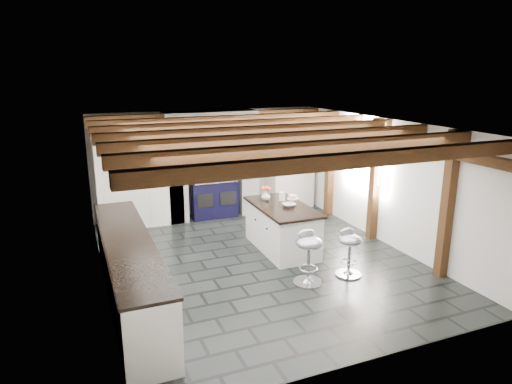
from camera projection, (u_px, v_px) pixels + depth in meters
name	position (u px, v px, depth m)	size (l,w,h in m)	color
ground	(259.00, 261.00, 7.75)	(6.00, 6.00, 0.00)	black
room_shell	(200.00, 184.00, 8.51)	(6.00, 6.03, 6.00)	silver
range_cooker	(212.00, 195.00, 10.02)	(1.00, 0.63, 0.99)	black
kitchen_island	(282.00, 227.00, 8.15)	(0.89, 1.67, 1.09)	white
bar_stool_near	(349.00, 247.00, 7.09)	(0.41, 0.41, 0.76)	silver
bar_stool_far	(309.00, 251.00, 6.80)	(0.45, 0.45, 0.84)	silver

